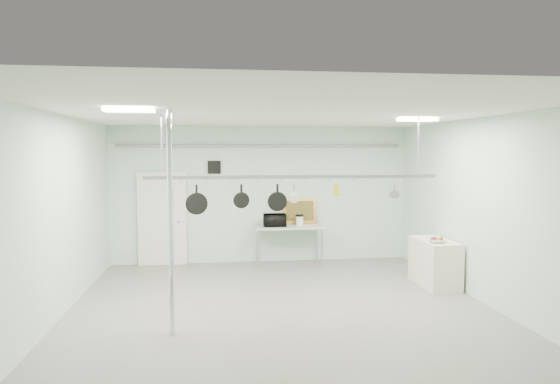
{
  "coord_description": "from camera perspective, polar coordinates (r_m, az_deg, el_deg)",
  "views": [
    {
      "loc": [
        -1.06,
        -7.7,
        2.6
      ],
      "look_at": [
        0.06,
        1.0,
        1.9
      ],
      "focal_mm": 32.0,
      "sensor_mm": 36.0,
      "label": 1
    }
  ],
  "objects": [
    {
      "name": "conduit_pipe",
      "position": [
        11.65,
        -2.12,
        5.32
      ],
      "size": [
        6.6,
        0.07,
        0.07
      ],
      "primitive_type": "cylinder",
      "rotation": [
        0.0,
        1.57,
        0.0
      ],
      "color": "gray",
      "rests_on": "back_wall"
    },
    {
      "name": "painting_small",
      "position": [
        11.91,
        3.45,
        -3.0
      ],
      "size": [
        0.31,
        0.11,
        0.25
      ],
      "primitive_type": "cube",
      "rotation": [
        -0.17,
        0.0,
        0.08
      ],
      "color": "#351A12",
      "rests_on": "prep_table"
    },
    {
      "name": "fruit_cluster",
      "position": [
        9.85,
        17.48,
        -5.09
      ],
      "size": [
        0.24,
        0.24,
        0.09
      ],
      "primitive_type": null,
      "color": "#9B110E",
      "rests_on": "fruit_bowl"
    },
    {
      "name": "door",
      "position": [
        11.81,
        -13.31,
        -3.08
      ],
      "size": [
        1.1,
        0.1,
        2.2
      ],
      "primitive_type": "cube",
      "color": "silver",
      "rests_on": "floor"
    },
    {
      "name": "light_panel_right",
      "position": [
        9.01,
        15.42,
        7.98
      ],
      "size": [
        0.65,
        0.3,
        0.05
      ],
      "primitive_type": "cube",
      "color": "white",
      "rests_on": "ceiling"
    },
    {
      "name": "fruit_bowl",
      "position": [
        9.85,
        17.48,
        -5.32
      ],
      "size": [
        0.38,
        0.38,
        0.08
      ],
      "primitive_type": "imported",
      "rotation": [
        0.0,
        0.0,
        -0.17
      ],
      "color": "silver",
      "rests_on": "side_cabinet"
    },
    {
      "name": "whisk",
      "position": [
        8.13,
        1.63,
        -0.29
      ],
      "size": [
        0.23,
        0.23,
        0.35
      ],
      "primitive_type": null,
      "rotation": [
        0.0,
        0.0,
        -0.25
      ],
      "color": "silver",
      "rests_on": "pot_rack"
    },
    {
      "name": "grater",
      "position": [
        8.26,
        6.48,
        0.21
      ],
      "size": [
        0.09,
        0.04,
        0.22
      ],
      "primitive_type": null,
      "rotation": [
        0.0,
        0.0,
        -0.28
      ],
      "color": "yellow",
      "rests_on": "pot_rack"
    },
    {
      "name": "coffee_canister",
      "position": [
        11.61,
        2.24,
        -3.3
      ],
      "size": [
        0.17,
        0.17,
        0.21
      ],
      "primitive_type": "cylinder",
      "rotation": [
        0.0,
        0.0,
        -0.0
      ],
      "color": "white",
      "rests_on": "prep_table"
    },
    {
      "name": "light_panel_left",
      "position": [
        7.02,
        -16.87,
        8.96
      ],
      "size": [
        0.65,
        0.3,
        0.05
      ],
      "primitive_type": "cube",
      "color": "white",
      "rests_on": "ceiling"
    },
    {
      "name": "painting_large",
      "position": [
        11.85,
        2.24,
        -2.23
      ],
      "size": [
        0.78,
        0.15,
        0.58
      ],
      "primitive_type": "cube",
      "rotation": [
        -0.14,
        0.0,
        -0.03
      ],
      "color": "orange",
      "rests_on": "prep_table"
    },
    {
      "name": "right_wall",
      "position": [
        9.0,
        23.11,
        -2.17
      ],
      "size": [
        0.02,
        8.0,
        3.2
      ],
      "primitive_type": "cube",
      "color": "silver",
      "rests_on": "floor"
    },
    {
      "name": "back_wall",
      "position": [
        11.78,
        -2.14,
        -0.29
      ],
      "size": [
        7.0,
        0.02,
        3.2
      ],
      "primitive_type": "cube",
      "color": "silver",
      "rests_on": "floor"
    },
    {
      "name": "chrome_pole",
      "position": [
        7.2,
        -12.38,
        -3.51
      ],
      "size": [
        0.08,
        0.08,
        3.2
      ],
      "primitive_type": "cylinder",
      "color": "silver",
      "rests_on": "floor"
    },
    {
      "name": "microwave",
      "position": [
        11.43,
        -0.6,
        -3.23
      ],
      "size": [
        0.51,
        0.35,
        0.28
      ],
      "primitive_type": "imported",
      "rotation": [
        0.0,
        0.0,
        3.13
      ],
      "color": "black",
      "rests_on": "prep_table"
    },
    {
      "name": "skillet_left",
      "position": [
        8.04,
        -9.51,
        -0.9
      ],
      "size": [
        0.35,
        0.13,
        0.49
      ],
      "primitive_type": null,
      "rotation": [
        0.0,
        0.0,
        0.2
      ],
      "color": "black",
      "rests_on": "pot_rack"
    },
    {
      "name": "side_cabinet",
      "position": [
        10.25,
        17.26,
        -7.73
      ],
      "size": [
        0.6,
        1.2,
        0.9
      ],
      "primitive_type": "cube",
      "color": "silver",
      "rests_on": "floor"
    },
    {
      "name": "saucepan",
      "position": [
        8.55,
        12.93,
        0.18
      ],
      "size": [
        0.15,
        0.1,
        0.25
      ],
      "primitive_type": null,
      "rotation": [
        0.0,
        0.0,
        0.12
      ],
      "color": "#AFAFB4",
      "rests_on": "pot_rack"
    },
    {
      "name": "skillet_mid",
      "position": [
        8.04,
        -4.44,
        -0.41
      ],
      "size": [
        0.26,
        0.07,
        0.37
      ],
      "primitive_type": null,
      "rotation": [
        0.0,
        0.0,
        0.04
      ],
      "color": "black",
      "rests_on": "pot_rack"
    },
    {
      "name": "ceiling",
      "position": [
        7.8,
        0.51,
        8.92
      ],
      "size": [
        7.0,
        8.0,
        0.02
      ],
      "primitive_type": "cube",
      "color": "silver",
      "rests_on": "back_wall"
    },
    {
      "name": "floor",
      "position": [
        8.2,
        0.5,
        -13.91
      ],
      "size": [
        8.0,
        8.0,
        0.0
      ],
      "primitive_type": "plane",
      "color": "gray",
      "rests_on": "ground"
    },
    {
      "name": "skillet_right",
      "position": [
        8.09,
        -0.3,
        -0.54
      ],
      "size": [
        0.31,
        0.07,
        0.42
      ],
      "primitive_type": null,
      "rotation": [
        0.0,
        0.0,
        -0.04
      ],
      "color": "black",
      "rests_on": "pot_rack"
    },
    {
      "name": "wall_vent",
      "position": [
        11.68,
        -7.53,
        2.83
      ],
      "size": [
        0.3,
        0.04,
        0.3
      ],
      "primitive_type": "cube",
      "color": "black",
      "rests_on": "back_wall"
    },
    {
      "name": "pot_rack",
      "position": [
        8.11,
        1.62,
        1.96
      ],
      "size": [
        4.8,
        0.06,
        1.0
      ],
      "color": "#B7B7BC",
      "rests_on": "ceiling"
    },
    {
      "name": "prep_table",
      "position": [
        11.56,
        1.02,
        -4.22
      ],
      "size": [
        1.6,
        0.7,
        0.91
      ],
      "color": "#A2BEB2",
      "rests_on": "floor"
    }
  ]
}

